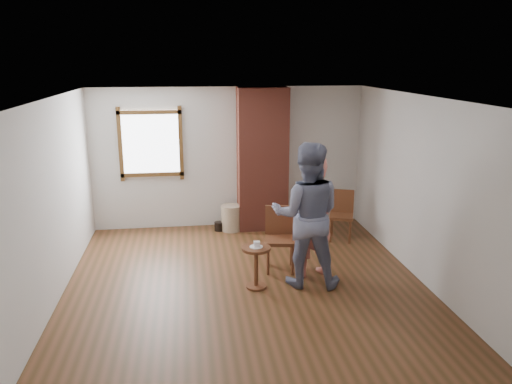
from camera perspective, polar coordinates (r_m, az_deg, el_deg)
ground at (r=7.10m, az=-1.10°, el=-10.76°), size 5.50×5.50×0.00m
room_shell at (r=7.10m, az=-2.21°, el=4.65°), size 5.04×5.52×2.62m
brick_chimney at (r=9.13m, az=0.73°, el=3.74°), size 0.90×0.50×2.60m
stoneware_crock at (r=9.23m, az=-2.84°, el=-2.96°), size 0.46×0.46×0.48m
dark_pot at (r=9.26m, az=-4.26°, el=-3.94°), size 0.19×0.19×0.17m
dining_chair_left at (r=7.50m, az=2.77°, el=-4.89°), size 0.51×0.51×0.95m
dining_chair_right at (r=8.86m, az=9.75°, el=-2.28°), size 0.52×0.52×0.86m
side_table at (r=6.91m, az=0.01°, el=-7.82°), size 0.40×0.40×0.60m
cake_plate at (r=6.84m, az=0.01°, el=-6.27°), size 0.18×0.18×0.01m
cake_slice at (r=6.83m, az=0.09°, el=-6.00°), size 0.08×0.07×0.06m
man at (r=6.87m, az=5.82°, el=-2.64°), size 1.13×0.97×2.02m
person_pink at (r=7.19m, az=6.49°, el=-2.87°), size 0.75×0.61×1.78m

